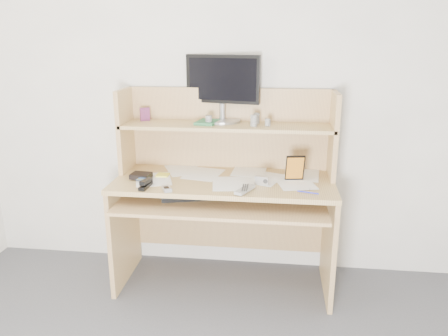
# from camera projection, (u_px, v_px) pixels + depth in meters

# --- Properties ---
(back_wall) EXTENTS (3.60, 0.04, 2.50)m
(back_wall) POSITION_uv_depth(u_px,v_px,m) (230.00, 95.00, 2.95)
(back_wall) COLOR white
(back_wall) RESTS_ON floor
(desk) EXTENTS (1.40, 0.70, 1.30)m
(desk) POSITION_uv_depth(u_px,v_px,m) (225.00, 184.00, 2.89)
(desk) COLOR tan
(desk) RESTS_ON floor
(paper_clutter) EXTENTS (1.32, 0.54, 0.01)m
(paper_clutter) POSITION_uv_depth(u_px,v_px,m) (224.00, 179.00, 2.79)
(paper_clutter) COLOR white
(paper_clutter) RESTS_ON desk
(keyboard) EXTENTS (0.46, 0.26, 0.03)m
(keyboard) POSITION_uv_depth(u_px,v_px,m) (196.00, 195.00, 2.77)
(keyboard) COLOR black
(keyboard) RESTS_ON desk
(tv_remote) EXTENTS (0.12, 0.18, 0.02)m
(tv_remote) POSITION_uv_depth(u_px,v_px,m) (245.00, 190.00, 2.57)
(tv_remote) COLOR gray
(tv_remote) RESTS_ON paper_clutter
(flip_phone) EXTENTS (0.08, 0.10, 0.02)m
(flip_phone) POSITION_uv_depth(u_px,v_px,m) (167.00, 188.00, 2.58)
(flip_phone) COLOR silver
(flip_phone) RESTS_ON paper_clutter
(stapler) EXTENTS (0.05, 0.15, 0.04)m
(stapler) POSITION_uv_depth(u_px,v_px,m) (146.00, 183.00, 2.63)
(stapler) COLOR black
(stapler) RESTS_ON paper_clutter
(wallet) EXTENTS (0.13, 0.11, 0.03)m
(wallet) POSITION_uv_depth(u_px,v_px,m) (141.00, 176.00, 2.80)
(wallet) COLOR black
(wallet) RESTS_ON paper_clutter
(sticky_note_pad) EXTENTS (0.08, 0.08, 0.01)m
(sticky_note_pad) POSITION_uv_depth(u_px,v_px,m) (163.00, 175.00, 2.87)
(sticky_note_pad) COLOR yellow
(sticky_note_pad) RESTS_ON desk
(digital_camera) EXTENTS (0.09, 0.05, 0.05)m
(digital_camera) POSITION_uv_depth(u_px,v_px,m) (262.00, 180.00, 2.68)
(digital_camera) COLOR #B4B4B7
(digital_camera) RESTS_ON paper_clutter
(game_case) EXTENTS (0.12, 0.03, 0.17)m
(game_case) POSITION_uv_depth(u_px,v_px,m) (295.00, 168.00, 2.74)
(game_case) COLOR black
(game_case) RESTS_ON paper_clutter
(blue_pen) EXTENTS (0.12, 0.04, 0.01)m
(blue_pen) POSITION_uv_depth(u_px,v_px,m) (308.00, 192.00, 2.54)
(blue_pen) COLOR #1B23CF
(blue_pen) RESTS_ON paper_clutter
(card_box) EXTENTS (0.06, 0.05, 0.09)m
(card_box) POSITION_uv_depth(u_px,v_px,m) (145.00, 114.00, 2.95)
(card_box) COLOR #A81618
(card_box) RESTS_ON desk
(shelf_book) EXTENTS (0.16, 0.20, 0.02)m
(shelf_book) POSITION_uv_depth(u_px,v_px,m) (207.00, 122.00, 2.86)
(shelf_book) COLOR #338045
(shelf_book) RESTS_ON desk
(chip_stack_a) EXTENTS (0.05, 0.05, 0.06)m
(chip_stack_a) POSITION_uv_depth(u_px,v_px,m) (209.00, 120.00, 2.83)
(chip_stack_a) COLOR black
(chip_stack_a) RESTS_ON desk
(chip_stack_b) EXTENTS (0.05, 0.05, 0.07)m
(chip_stack_b) POSITION_uv_depth(u_px,v_px,m) (254.00, 121.00, 2.77)
(chip_stack_b) COLOR silver
(chip_stack_b) RESTS_ON desk
(chip_stack_c) EXTENTS (0.04, 0.04, 0.05)m
(chip_stack_c) POSITION_uv_depth(u_px,v_px,m) (268.00, 122.00, 2.78)
(chip_stack_c) COLOR black
(chip_stack_c) RESTS_ON desk
(chip_stack_d) EXTENTS (0.05, 0.05, 0.07)m
(chip_stack_d) POSITION_uv_depth(u_px,v_px,m) (257.00, 118.00, 2.85)
(chip_stack_d) COLOR white
(chip_stack_d) RESTS_ON desk
(monitor) EXTENTS (0.50, 0.25, 0.44)m
(monitor) POSITION_uv_depth(u_px,v_px,m) (222.00, 86.00, 2.88)
(monitor) COLOR #A5A5AA
(monitor) RESTS_ON desk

